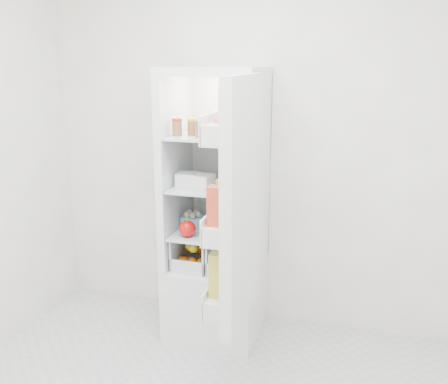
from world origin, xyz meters
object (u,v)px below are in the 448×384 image
(refrigerator, at_px, (218,238))
(red_cabbage, at_px, (227,219))
(fridge_door, at_px, (236,208))
(mushroom_bowl, at_px, (193,221))

(refrigerator, bearing_deg, red_cabbage, -34.38)
(red_cabbage, xyz_separation_m, fridge_door, (0.22, -0.59, 0.26))
(red_cabbage, height_order, fridge_door, fridge_door)
(refrigerator, distance_m, red_cabbage, 0.19)
(red_cabbage, bearing_deg, fridge_door, -68.97)
(red_cabbage, bearing_deg, mushroom_bowl, 178.53)
(refrigerator, relative_size, fridge_door, 1.38)
(refrigerator, distance_m, mushroom_bowl, 0.21)
(refrigerator, xyz_separation_m, mushroom_bowl, (-0.17, -0.05, 0.12))
(mushroom_bowl, bearing_deg, refrigerator, 15.82)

